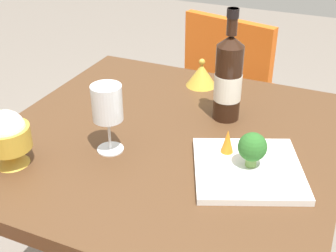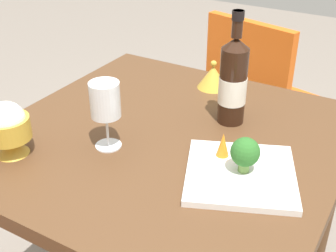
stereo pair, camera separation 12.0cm
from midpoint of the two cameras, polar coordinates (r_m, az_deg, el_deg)
The scene contains 9 objects.
dining_table at distance 1.26m, azimuth 2.73°, elevation -4.66°, with size 0.90×0.90×0.74m.
chair_by_wall at distance 2.01m, azimuth 12.58°, elevation 4.37°, with size 0.49×0.49×0.85m.
wine_bottle at distance 1.25m, azimuth 10.92°, elevation 5.52°, with size 0.08×0.08×0.32m.
wine_glass at distance 1.11m, azimuth -4.86°, elevation 3.00°, with size 0.08×0.08×0.18m.
rice_bowl at distance 1.15m, azimuth -16.71°, elevation -0.29°, with size 0.11×0.11×0.14m.
rice_bowl_lid at distance 1.48m, azimuth 8.00°, elevation 6.12°, with size 0.10×0.10×0.09m.
serving_plate at distance 1.08m, azimuth 12.27°, elevation -6.04°, with size 0.33×0.33×0.02m.
broccoli_floret at distance 1.05m, azimuth 12.92°, elevation -3.40°, with size 0.07×0.07×0.09m.
carrot_garnish_left at distance 1.11m, azimuth 10.02°, elevation -2.41°, with size 0.03×0.03×0.06m.
Camera 2 is at (0.53, -0.90, 1.37)m, focal length 48.53 mm.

